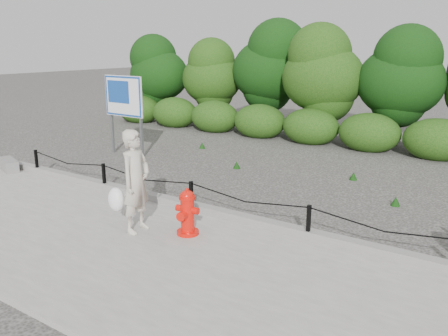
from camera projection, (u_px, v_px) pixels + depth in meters
ground at (192, 214)px, 9.40m from camera, size 90.00×90.00×0.00m
sidewalk at (116, 247)px, 7.79m from camera, size 14.00×4.00×0.08m
curb at (193, 206)px, 9.40m from camera, size 14.00×0.22×0.14m
chain_barrier at (191, 192)px, 9.28m from camera, size 10.06×0.06×0.60m
treeline at (392, 72)px, 15.25m from camera, size 20.22×3.55×4.50m
fire_hydrant at (187, 213)px, 8.11m from camera, size 0.44×0.46×0.83m
pedestrian at (135, 183)px, 8.15m from camera, size 0.77×0.71×1.81m
concrete_block at (9, 165)px, 12.35m from camera, size 0.95×0.59×0.29m
advertising_sign at (124, 100)px, 13.93m from camera, size 1.49×0.14×2.38m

